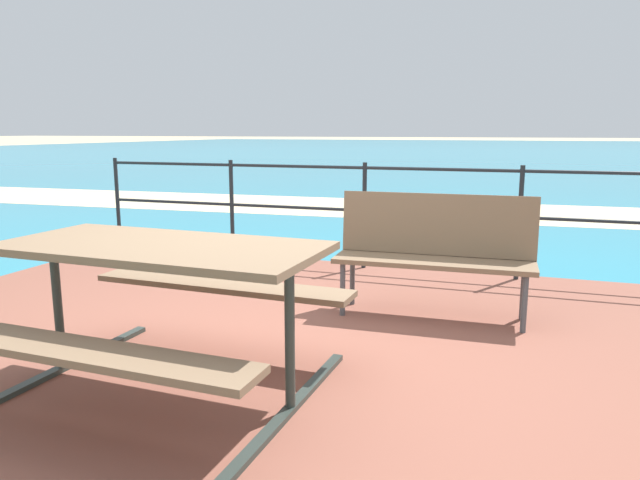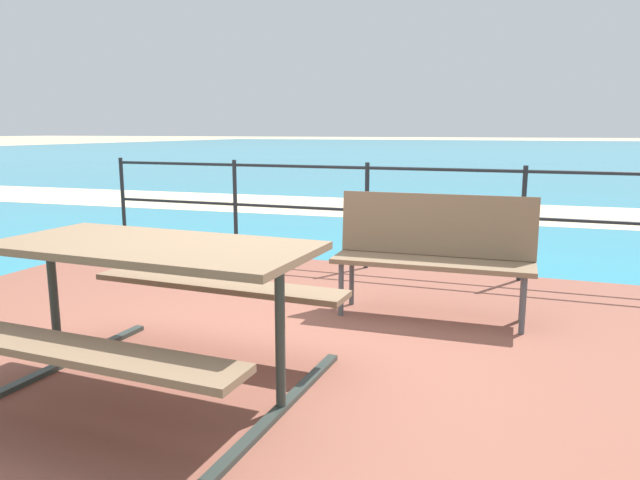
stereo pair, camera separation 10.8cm
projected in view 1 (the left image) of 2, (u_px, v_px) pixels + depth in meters
ground_plane at (267, 360)px, 3.72m from camera, size 240.00×240.00×0.00m
patio_paving at (267, 355)px, 3.72m from camera, size 6.40×5.20×0.06m
sea_water at (499, 151)px, 40.95m from camera, size 90.00×90.00×0.01m
beach_strip at (433, 210)px, 10.64m from camera, size 54.07×5.11×0.01m
picnic_table at (162, 281)px, 3.05m from camera, size 1.73×1.51×0.80m
park_bench at (435, 245)px, 4.36m from camera, size 1.46×0.45×0.91m
railing_fence at (364, 202)px, 5.84m from camera, size 5.94×0.04×1.06m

